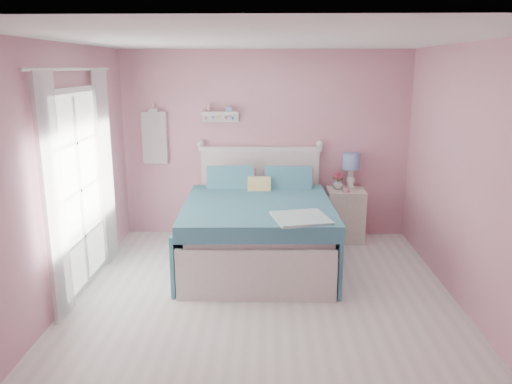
{
  "coord_description": "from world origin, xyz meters",
  "views": [
    {
      "loc": [
        0.05,
        -4.71,
        2.35
      ],
      "look_at": [
        -0.1,
        1.2,
        0.88
      ],
      "focal_mm": 35.0,
      "sensor_mm": 36.0,
      "label": 1
    }
  ],
  "objects_px": {
    "nightstand": "(345,215)",
    "vase": "(338,184)",
    "teacup": "(346,189)",
    "bed": "(258,229)",
    "table_lamp": "(351,164)"
  },
  "relations": [
    {
      "from": "nightstand",
      "to": "teacup",
      "type": "relative_size",
      "value": 8.26
    },
    {
      "from": "vase",
      "to": "bed",
      "type": "bearing_deg",
      "value": -140.86
    },
    {
      "from": "teacup",
      "to": "nightstand",
      "type": "bearing_deg",
      "value": 82.04
    },
    {
      "from": "bed",
      "to": "nightstand",
      "type": "height_order",
      "value": "bed"
    },
    {
      "from": "nightstand",
      "to": "vase",
      "type": "bearing_deg",
      "value": 163.31
    },
    {
      "from": "nightstand",
      "to": "vase",
      "type": "distance_m",
      "value": 0.45
    },
    {
      "from": "bed",
      "to": "nightstand",
      "type": "relative_size",
      "value": 3.08
    },
    {
      "from": "nightstand",
      "to": "vase",
      "type": "xyz_separation_m",
      "value": [
        -0.11,
        0.03,
        0.43
      ]
    },
    {
      "from": "table_lamp",
      "to": "vase",
      "type": "distance_m",
      "value": 0.33
    },
    {
      "from": "bed",
      "to": "table_lamp",
      "type": "relative_size",
      "value": 4.59
    },
    {
      "from": "table_lamp",
      "to": "teacup",
      "type": "relative_size",
      "value": 5.55
    },
    {
      "from": "nightstand",
      "to": "teacup",
      "type": "distance_m",
      "value": 0.42
    },
    {
      "from": "teacup",
      "to": "bed",
      "type": "bearing_deg",
      "value": -148.95
    },
    {
      "from": "nightstand",
      "to": "vase",
      "type": "relative_size",
      "value": 4.96
    },
    {
      "from": "bed",
      "to": "vase",
      "type": "distance_m",
      "value": 1.44
    }
  ]
}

